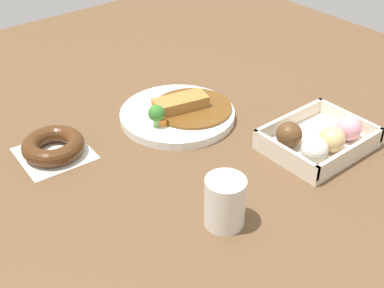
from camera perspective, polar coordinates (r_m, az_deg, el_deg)
ground_plane at (r=1.06m, az=-1.06°, el=0.69°), size 1.60×1.60×0.00m
curry_plate at (r=1.12m, az=-1.50°, el=3.44°), size 0.25×0.25×0.07m
donut_box at (r=1.04m, az=13.79°, el=0.43°), size 0.20×0.16×0.06m
chocolate_ring_donut at (r=1.04m, az=-15.00°, el=-0.23°), size 0.14×0.14×0.04m
coffee_mug at (r=0.83m, az=3.63°, el=-6.38°), size 0.07×0.07×0.09m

